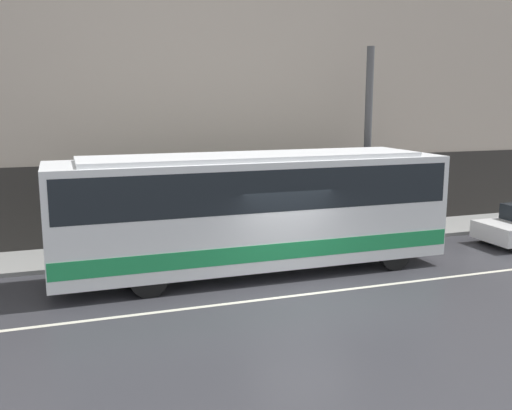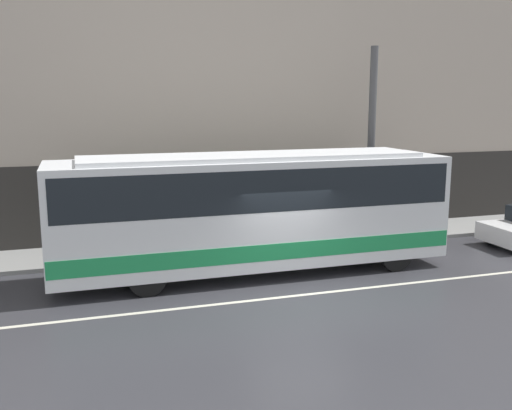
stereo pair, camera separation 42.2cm
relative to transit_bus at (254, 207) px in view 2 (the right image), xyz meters
name	(u,v)px [view 2 (the right image)]	position (x,y,z in m)	size (l,w,h in m)	color
ground_plane	(300,295)	(0.53, -2.24, -1.91)	(60.00, 60.00, 0.00)	#333338
sidewalk	(242,244)	(0.53, 3.01, -1.85)	(60.00, 2.50, 0.13)	gray
building_facade	(230,59)	(0.53, 4.41, 4.32)	(60.00, 0.35, 12.88)	#B7A899
lane_stripe	(300,295)	(0.53, -2.24, -1.91)	(54.00, 0.14, 0.01)	beige
transit_bus	(254,207)	(0.00, 0.00, 0.00)	(11.10, 2.52, 3.39)	white
utility_pole_near	(371,143)	(5.05, 2.57, 1.47)	(0.26, 0.26, 6.51)	#4C4C4F
pedestrian_waiting	(230,215)	(0.33, 3.83, -0.99)	(0.36, 0.36, 1.70)	#1E5933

